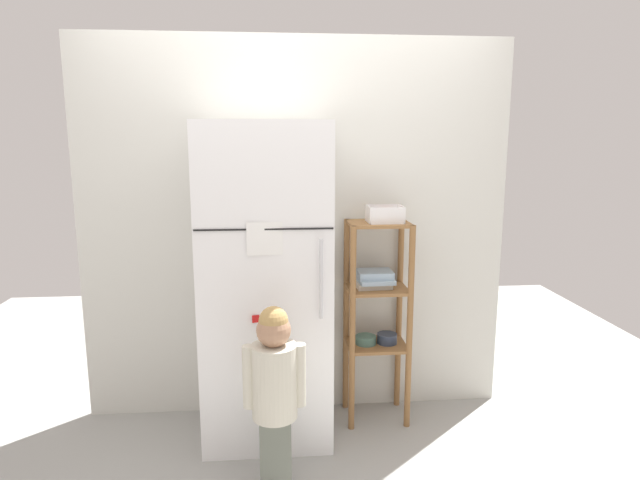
# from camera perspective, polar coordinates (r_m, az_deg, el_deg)

# --- Properties ---
(ground_plane) EXTENTS (6.00, 6.00, 0.00)m
(ground_plane) POSITION_cam_1_polar(r_m,az_deg,el_deg) (3.36, -2.09, -19.67)
(ground_plane) COLOR #999993
(kitchen_wall_back) EXTENTS (2.59, 0.03, 2.29)m
(kitchen_wall_back) POSITION_cam_1_polar(r_m,az_deg,el_deg) (3.28, -2.52, 0.94)
(kitchen_wall_back) COLOR silver
(kitchen_wall_back) RESTS_ON ground
(refrigerator) EXTENTS (0.71, 0.59, 1.79)m
(refrigerator) POSITION_cam_1_polar(r_m,az_deg,el_deg) (3.03, -5.75, -4.75)
(refrigerator) COLOR white
(refrigerator) RESTS_ON ground
(child_standing) EXTENTS (0.30, 0.22, 0.93)m
(child_standing) POSITION_cam_1_polar(r_m,az_deg,el_deg) (2.65, -4.86, -14.65)
(child_standing) COLOR #60655A
(child_standing) RESTS_ON ground
(pantry_shelf_unit) EXTENTS (0.37, 0.30, 1.22)m
(pantry_shelf_unit) POSITION_cam_1_polar(r_m,az_deg,el_deg) (3.26, 6.02, -6.76)
(pantry_shelf_unit) COLOR olive
(pantry_shelf_unit) RESTS_ON ground
(fruit_bin) EXTENTS (0.20, 0.17, 0.10)m
(fruit_bin) POSITION_cam_1_polar(r_m,az_deg,el_deg) (3.14, 7.06, 2.55)
(fruit_bin) COLOR white
(fruit_bin) RESTS_ON pantry_shelf_unit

